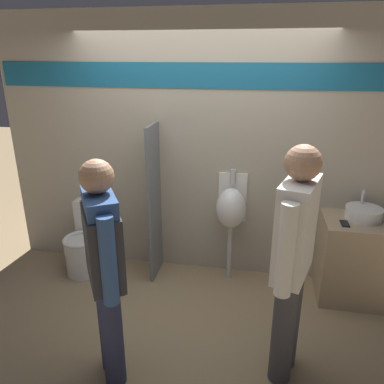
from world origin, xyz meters
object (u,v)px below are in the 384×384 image
object	(u,v)px
cell_phone	(345,224)
toilet	(84,245)
urinal_near_counter	(231,208)
person_in_vest	(104,261)
person_with_lanyard	(293,258)
sink_basin	(364,213)

from	to	relation	value
cell_phone	toilet	world-z (taller)	toilet
urinal_near_counter	person_in_vest	size ratio (longest dim) A/B	0.71
urinal_near_counter	person_with_lanyard	size ratio (longest dim) A/B	0.67
cell_phone	urinal_near_counter	xyz separation A→B (m)	(-1.06, 0.23, -0.02)
urinal_near_counter	person_in_vest	world-z (taller)	person_in_vest
cell_phone	person_with_lanyard	world-z (taller)	person_with_lanyard
urinal_near_counter	toilet	size ratio (longest dim) A/B	1.31
cell_phone	person_in_vest	world-z (taller)	person_in_vest
urinal_near_counter	toilet	world-z (taller)	urinal_near_counter
cell_phone	urinal_near_counter	world-z (taller)	urinal_near_counter
urinal_near_counter	sink_basin	bearing A→B (deg)	-3.03
sink_basin	person_with_lanyard	xyz separation A→B (m)	(-0.73, -1.15, 0.10)
sink_basin	person_with_lanyard	world-z (taller)	person_with_lanyard
sink_basin	person_in_vest	size ratio (longest dim) A/B	0.20
toilet	urinal_near_counter	bearing A→B (deg)	5.33
sink_basin	person_in_vest	world-z (taller)	person_in_vest
sink_basin	toilet	bearing A→B (deg)	-178.35
sink_basin	person_in_vest	distance (m)	2.44
toilet	person_in_vest	world-z (taller)	person_in_vest
sink_basin	cell_phone	world-z (taller)	sink_basin
sink_basin	cell_phone	bearing A→B (deg)	-139.83
sink_basin	urinal_near_counter	size ratio (longest dim) A/B	0.28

